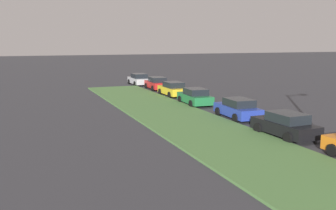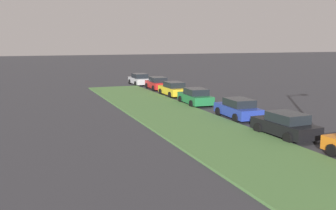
# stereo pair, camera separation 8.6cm
# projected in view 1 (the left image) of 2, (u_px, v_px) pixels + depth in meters

# --- Properties ---
(grass_median) EXTENTS (60.00, 6.00, 0.12)m
(grass_median) POSITION_uv_depth(u_px,v_px,m) (252.00, 153.00, 19.24)
(grass_median) COLOR #517F42
(grass_median) RESTS_ON ground
(parked_car_black) EXTENTS (4.38, 2.17, 1.47)m
(parked_car_black) POSITION_uv_depth(u_px,v_px,m) (285.00, 125.00, 22.66)
(parked_car_black) COLOR black
(parked_car_black) RESTS_ON ground
(parked_car_blue) EXTENTS (4.37, 2.16, 1.47)m
(parked_car_blue) POSITION_uv_depth(u_px,v_px,m) (238.00, 109.00, 28.10)
(parked_car_blue) COLOR #23389E
(parked_car_blue) RESTS_ON ground
(parked_car_green) EXTENTS (4.38, 2.18, 1.47)m
(parked_car_green) POSITION_uv_depth(u_px,v_px,m) (195.00, 97.00, 34.10)
(parked_car_green) COLOR #1E6B38
(parked_car_green) RESTS_ON ground
(parked_car_yellow) EXTENTS (4.31, 2.03, 1.47)m
(parked_car_yellow) POSITION_uv_depth(u_px,v_px,m) (173.00, 89.00, 39.52)
(parked_car_yellow) COLOR gold
(parked_car_yellow) RESTS_ON ground
(parked_car_red) EXTENTS (4.36, 2.14, 1.47)m
(parked_car_red) POSITION_uv_depth(u_px,v_px,m) (157.00, 83.00, 44.80)
(parked_car_red) COLOR red
(parked_car_red) RESTS_ON ground
(parked_car_silver) EXTENTS (4.30, 2.02, 1.47)m
(parked_car_silver) POSITION_uv_depth(u_px,v_px,m) (139.00, 79.00, 49.43)
(parked_car_silver) COLOR #B2B5BA
(parked_car_silver) RESTS_ON ground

